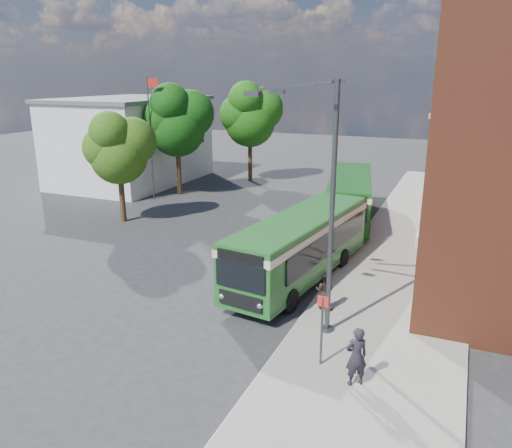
% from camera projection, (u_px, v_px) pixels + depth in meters
% --- Properties ---
extents(ground, '(120.00, 120.00, 0.00)m').
position_uv_depth(ground, '(224.00, 290.00, 22.00)').
color(ground, '#2B2B2E').
rests_on(ground, ground).
extents(pavement, '(6.00, 48.00, 0.15)m').
position_uv_depth(pavement, '(410.00, 253.00, 26.40)').
color(pavement, gray).
rests_on(pavement, ground).
extents(kerb_line, '(0.12, 48.00, 0.01)m').
position_uv_depth(kerb_line, '(353.00, 247.00, 27.57)').
color(kerb_line, beige).
rests_on(kerb_line, ground).
extents(white_building, '(9.40, 13.40, 7.30)m').
position_uv_depth(white_building, '(132.00, 140.00, 43.59)').
color(white_building, silver).
rests_on(white_building, ground).
extents(flagpole, '(0.95, 0.10, 9.00)m').
position_uv_depth(flagpole, '(151.00, 134.00, 36.73)').
color(flagpole, '#393C3E').
rests_on(flagpole, ground).
extents(street_lamp, '(2.96, 2.38, 9.00)m').
position_uv_depth(street_lamp, '(322.00, 207.00, 17.05)').
color(street_lamp, '#393C3E').
rests_on(street_lamp, ground).
extents(bus_stop_sign, '(0.35, 0.08, 2.52)m').
position_uv_depth(bus_stop_sign, '(322.00, 326.00, 15.76)').
color(bus_stop_sign, '#393C3E').
rests_on(bus_stop_sign, ground).
extents(bus_front, '(3.95, 10.54, 3.02)m').
position_uv_depth(bus_front, '(301.00, 242.00, 22.73)').
color(bus_front, '#215D22').
rests_on(bus_front, ground).
extents(bus_rear, '(4.49, 10.49, 3.02)m').
position_uv_depth(bus_rear, '(350.00, 194.00, 31.89)').
color(bus_rear, '#165014').
rests_on(bus_rear, ground).
extents(pedestrian_a, '(0.82, 0.77, 1.88)m').
position_uv_depth(pedestrian_a, '(356.00, 356.00, 14.82)').
color(pedestrian_a, black).
rests_on(pedestrian_a, pavement).
extents(pedestrian_b, '(0.77, 0.61, 1.56)m').
position_uv_depth(pedestrian_b, '(325.00, 291.00, 19.73)').
color(pedestrian_b, black).
rests_on(pedestrian_b, pavement).
extents(tree_left, '(4.19, 3.98, 7.08)m').
position_uv_depth(tree_left, '(118.00, 148.00, 31.05)').
color(tree_left, '#392315').
rests_on(tree_left, ground).
extents(tree_mid, '(5.11, 4.86, 8.63)m').
position_uv_depth(tree_mid, '(177.00, 120.00, 38.12)').
color(tree_mid, '#392315').
rests_on(tree_mid, ground).
extents(tree_right, '(5.15, 4.90, 8.70)m').
position_uv_depth(tree_right, '(250.00, 114.00, 43.16)').
color(tree_right, '#392315').
rests_on(tree_right, ground).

